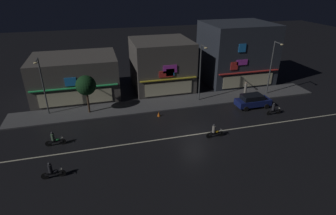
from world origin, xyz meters
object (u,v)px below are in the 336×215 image
Objects in this scene: parked_car_near_kerb at (253,101)px; traffic_cone at (159,114)px; streetlamp_mid at (201,69)px; pedestrian_on_sidewalk at (245,89)px; motorcycle_opposite_lane at (274,110)px; motorcycle_following at (52,171)px; motorcycle_trailing_far at (54,140)px; streetlamp_west at (42,82)px; streetlamp_east at (272,64)px; motorcycle_lead at (214,132)px.

parked_car_near_kerb is 11.91m from traffic_cone.
streetlamp_mid is 13.38× the size of traffic_cone.
pedestrian_on_sidewalk is 5.94m from motorcycle_opposite_lane.
pedestrian_on_sidewalk is 26.08m from motorcycle_following.
pedestrian_on_sidewalk is at bearing 12.22° from traffic_cone.
motorcycle_trailing_far is at bearing -160.35° from streetlamp_mid.
motorcycle_opposite_lane is (25.70, -6.75, -3.51)m from streetlamp_west.
motorcycle_lead is at bearing -144.32° from streetlamp_east.
streetlamp_mid is at bearing 178.02° from streetlamp_east.
motorcycle_opposite_lane is at bearing -13.39° from traffic_cone.
motorcycle_opposite_lane is (23.98, 5.24, 0.00)m from motorcycle_following.
motorcycle_opposite_lane reaches higher than traffic_cone.
motorcycle_trailing_far is (-23.89, -6.17, -0.39)m from pedestrian_on_sidewalk.
motorcycle_following is at bearing -163.74° from motorcycle_opposite_lane.
streetlamp_west is at bearing 95.84° from motorcycle_trailing_far.
streetlamp_mid is at bearing 149.76° from parked_car_near_kerb.
streetlamp_west is 12.61m from motorcycle_following.
motorcycle_following is 24.54m from motorcycle_opposite_lane.
streetlamp_west is at bearing -21.66° from motorcycle_lead.
motorcycle_lead is (-11.74, -8.43, -3.78)m from streetlamp_east.
parked_car_near_kerb is 23.15m from motorcycle_trailing_far.
pedestrian_on_sidewalk is at bearing 74.93° from parked_car_near_kerb.
streetlamp_east is at bearing -1.98° from streetlamp_mid.
motorcycle_following is at bearing 118.81° from pedestrian_on_sidewalk.
streetlamp_mid is at bearing -93.25° from motorcycle_lead.
streetlamp_east is 3.82× the size of motorcycle_lead.
motorcycle_opposite_lane is (0.41, -5.91, -0.39)m from pedestrian_on_sidewalk.
motorcycle_lead is 9.30m from motorcycle_opposite_lane.
streetlamp_east is at bearing -161.34° from motorcycle_following.
parked_car_near_kerb reaches higher than traffic_cone.
pedestrian_on_sidewalk reaches higher than motorcycle_lead.
streetlamp_mid reaches higher than streetlamp_west.
motorcycle_lead reaches higher than traffic_cone.
motorcycle_following is at bearing -91.82° from motorcycle_trailing_far.
motorcycle_lead is at bearing -174.36° from motorcycle_following.
streetlamp_east is 7.31m from motorcycle_opposite_lane.
motorcycle_lead is at bearing 139.69° from pedestrian_on_sidewalk.
motorcycle_following is (-26.87, -10.79, -3.78)m from streetlamp_east.
traffic_cone is at bearing 105.71° from pedestrian_on_sidewalk.
motorcycle_lead is (-8.43, -8.79, -0.39)m from pedestrian_on_sidewalk.
motorcycle_opposite_lane is at bearing -117.57° from streetlamp_east.
streetlamp_mid is 1.01× the size of streetlamp_east.
traffic_cone is at bearing 177.06° from parked_car_near_kerb.
motorcycle_following is (-23.57, -11.15, -0.39)m from pedestrian_on_sidewalk.
motorcycle_following is (-15.14, -2.36, 0.00)m from motorcycle_lead.
streetlamp_west is 13.57m from traffic_cone.
motorcycle_trailing_far is at bearing -173.08° from parked_car_near_kerb.
streetlamp_west is 0.93× the size of streetlamp_east.
streetlamp_east reaches higher than motorcycle_opposite_lane.
streetlamp_mid is 3.87× the size of motorcycle_following.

